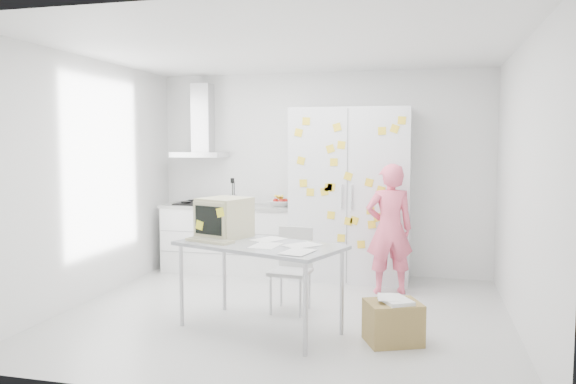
% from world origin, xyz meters
% --- Properties ---
extents(floor, '(4.50, 4.00, 0.02)m').
position_xyz_m(floor, '(0.00, 0.00, -0.01)').
color(floor, silver).
rests_on(floor, ground).
extents(walls, '(4.52, 4.01, 2.70)m').
position_xyz_m(walls, '(0.00, 0.72, 1.35)').
color(walls, white).
rests_on(walls, ground).
extents(ceiling, '(4.50, 4.00, 0.02)m').
position_xyz_m(ceiling, '(0.00, 0.00, 2.70)').
color(ceiling, white).
rests_on(ceiling, walls).
extents(counter_run, '(1.84, 0.63, 1.28)m').
position_xyz_m(counter_run, '(-1.20, 1.70, 0.47)').
color(counter_run, white).
rests_on(counter_run, ground).
extents(range_hood, '(0.70, 0.48, 1.01)m').
position_xyz_m(range_hood, '(-1.65, 1.84, 1.96)').
color(range_hood, silver).
rests_on(range_hood, walls).
extents(tall_cabinet, '(1.50, 0.68, 2.20)m').
position_xyz_m(tall_cabinet, '(0.45, 1.67, 1.10)').
color(tall_cabinet, silver).
rests_on(tall_cabinet, ground).
extents(person, '(0.64, 0.51, 1.52)m').
position_xyz_m(person, '(0.98, 1.10, 0.76)').
color(person, '#FB617F').
rests_on(person, ground).
extents(desk, '(1.70, 1.23, 1.22)m').
position_xyz_m(desk, '(-0.38, -0.38, 0.92)').
color(desk, '#9DA0A7').
rests_on(desk, ground).
extents(chair, '(0.43, 0.43, 0.87)m').
position_xyz_m(chair, '(0.05, 0.17, 0.49)').
color(chair, beige).
rests_on(chair, ground).
extents(cardboard_box, '(0.57, 0.52, 0.40)m').
position_xyz_m(cardboard_box, '(1.14, -0.57, 0.19)').
color(cardboard_box, olive).
rests_on(cardboard_box, ground).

